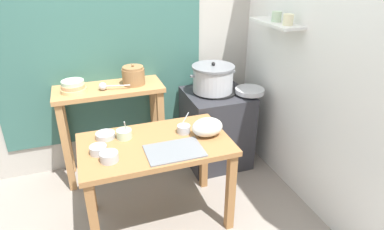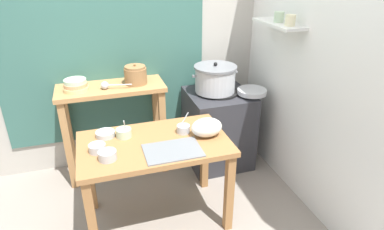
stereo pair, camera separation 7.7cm
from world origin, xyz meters
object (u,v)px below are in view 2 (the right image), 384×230
wide_pan (252,91)px  prep_bowl_2 (124,133)px  serving_tray (173,150)px  stove_block (218,128)px  prep_bowl_1 (97,148)px  prep_bowl_4 (183,128)px  prep_table (155,154)px  bowl_stack_enamel (76,85)px  clay_pot (135,75)px  steamer_pot (215,79)px  prep_bowl_3 (105,134)px  plastic_bag (207,127)px  back_shelf_table (113,108)px  ladle (106,85)px  prep_bowl_0 (107,155)px

wide_pan → prep_bowl_2: bearing=-163.4°
serving_tray → prep_bowl_2: (-0.30, 0.31, 0.03)m
wide_pan → stove_block: bearing=152.0°
prep_bowl_1 → prep_bowl_4: prep_bowl_4 is taller
prep_table → wide_pan: (1.05, 0.51, 0.19)m
bowl_stack_enamel → serving_tray: bearing=-56.3°
clay_pot → wide_pan: 1.10m
steamer_pot → prep_bowl_3: 1.19m
plastic_bag → prep_bowl_1: size_ratio=2.03×
steamer_pot → plastic_bag: bearing=-115.4°
back_shelf_table → wide_pan: (1.28, -0.28, 0.12)m
prep_table → stove_block: bearing=40.2°
clay_pot → plastic_bag: bearing=-63.9°
ladle → prep_bowl_4: ladle is taller
back_shelf_table → steamer_pot: bearing=-6.5°
plastic_bag → prep_bowl_4: prep_bowl_4 is taller
prep_table → prep_bowl_4: size_ratio=6.85×
plastic_bag → ladle: bearing=131.8°
steamer_pot → plastic_bag: (-0.33, -0.70, -0.12)m
prep_table → prep_bowl_4: (0.25, 0.07, 0.15)m
serving_tray → prep_bowl_3: bearing=140.5°
plastic_bag → prep_bowl_4: 0.19m
steamer_pot → plastic_bag: size_ratio=1.89×
bowl_stack_enamel → prep_bowl_3: bowl_stack_enamel is taller
bowl_stack_enamel → prep_bowl_0: 0.94m
stove_block → steamer_pot: size_ratio=1.72×
clay_pot → prep_bowl_1: size_ratio=1.72×
stove_block → prep_bowl_2: (-0.98, -0.52, 0.37)m
clay_pot → plastic_bag: clay_pot is taller
clay_pot → prep_bowl_4: bearing=-71.1°
prep_table → serving_tray: size_ratio=2.75×
bowl_stack_enamel → back_shelf_table: bearing=4.8°
stove_block → steamer_pot: 0.53m
ladle → plastic_bag: size_ratio=1.11×
stove_block → wide_pan: wide_pan is taller
back_shelf_table → prep_bowl_1: size_ratio=8.15×
ladle → prep_bowl_3: ladle is taller
stove_block → prep_bowl_3: bearing=-157.2°
stove_block → ladle: ladle is taller
prep_bowl_2 → prep_bowl_4: 0.45m
prep_bowl_1 → bowl_stack_enamel: bearing=98.6°
bowl_stack_enamel → prep_bowl_2: bowl_stack_enamel is taller
prep_bowl_1 → prep_bowl_4: size_ratio=0.73×
plastic_bag → prep_bowl_4: bearing=146.9°
prep_table → wide_pan: 1.18m
stove_block → bowl_stack_enamel: (-1.30, 0.11, 0.57)m
prep_bowl_4 → serving_tray: bearing=-121.3°
prep_bowl_2 → back_shelf_table: bearing=92.5°
prep_bowl_3 → prep_bowl_0: bearing=-91.4°
bowl_stack_enamel → prep_bowl_1: bowl_stack_enamel is taller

